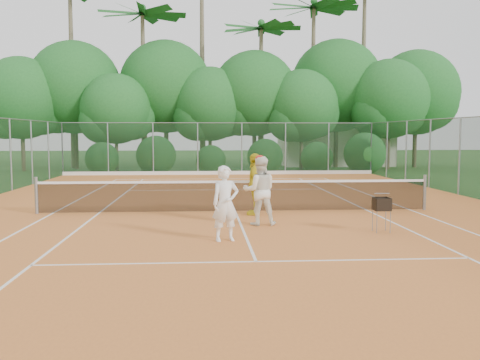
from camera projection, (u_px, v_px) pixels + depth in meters
name	position (u px, v px, depth m)	size (l,w,h in m)	color
ground	(235.00, 212.00, 16.34)	(120.00, 120.00, 0.00)	#224A1A
clay_court	(235.00, 212.00, 16.34)	(18.00, 36.00, 0.02)	orange
club_building	(334.00, 145.00, 40.68)	(8.00, 5.00, 3.00)	beige
tennis_net	(235.00, 195.00, 16.29)	(11.97, 0.10, 1.10)	gray
player_white	(225.00, 203.00, 11.84)	(0.61, 0.40, 1.68)	white
player_center_grp	(260.00, 191.00, 13.92)	(0.88, 0.69, 1.83)	white
player_yellow	(255.00, 184.00, 15.68)	(1.06, 0.44, 1.81)	gold
ball_hopper	(382.00, 205.00, 12.92)	(0.37, 0.37, 0.84)	gray
stray_ball_a	(160.00, 181.00, 26.41)	(0.07, 0.07, 0.07)	#C5E635
stray_ball_b	(266.00, 179.00, 27.62)	(0.07, 0.07, 0.07)	#A7C52E
stray_ball_c	(255.00, 178.00, 28.01)	(0.07, 0.07, 0.07)	#AFD030
court_markings	(235.00, 212.00, 16.34)	(11.03, 23.83, 0.01)	white
fence_back	(220.00, 149.00, 31.11)	(18.07, 0.07, 3.00)	#19381E
tropical_treeline	(238.00, 93.00, 36.09)	(32.10, 8.49, 15.03)	brown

